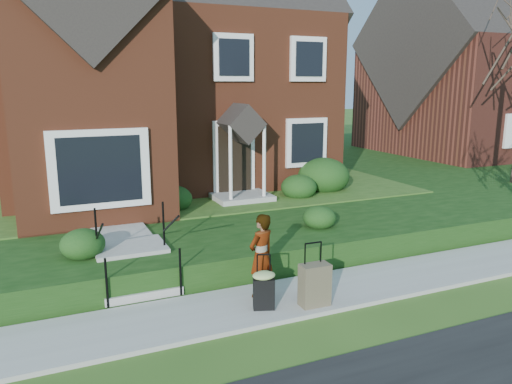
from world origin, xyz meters
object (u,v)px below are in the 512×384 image
suitcase_black (264,288)px  suitcase_olive (315,285)px  front_steps (134,262)px  woman (261,256)px

suitcase_black → suitcase_olive: suitcase_olive is taller
front_steps → suitcase_olive: front_steps is taller
suitcase_black → suitcase_olive: size_ratio=0.86×
suitcase_black → suitcase_olive: 0.90m
front_steps → woman: bearing=-39.1°
suitcase_black → woman: bearing=89.9°
woman → suitcase_black: woman is taller
suitcase_black → suitcase_olive: (0.87, -0.22, 0.00)m
front_steps → woman: 2.59m
front_steps → suitcase_black: (1.81, -2.12, -0.02)m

